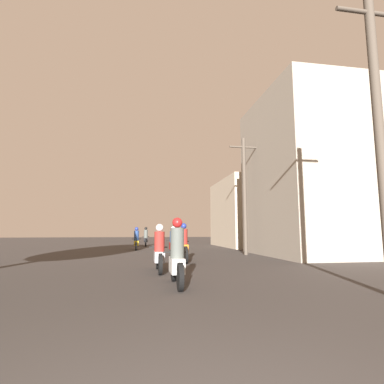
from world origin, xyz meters
name	(u,v)px	position (x,y,z in m)	size (l,w,h in m)	color
motorcycle_white	(177,258)	(0.48, 5.77, 0.63)	(0.60, 1.90, 1.58)	black
motorcycle_silver	(159,252)	(0.21, 8.23, 0.59)	(0.60, 2.01, 1.48)	black
motorcycle_orange	(183,246)	(1.38, 11.09, 0.63)	(0.60, 2.11, 1.58)	black
motorcycle_red	(173,244)	(1.22, 13.84, 0.60)	(0.60, 2.16, 1.49)	black
motorcycle_yellow	(136,241)	(-0.67, 19.27, 0.61)	(0.60, 1.89, 1.52)	black
motorcycle_black	(146,238)	(0.02, 24.28, 0.63)	(0.60, 2.04, 1.59)	black
building_right_near	(307,175)	(8.38, 13.21, 4.24)	(5.04, 6.87, 8.48)	gray
building_right_far	(246,213)	(8.11, 22.31, 2.69)	(4.20, 7.56, 5.39)	beige
utility_pole_near	(379,127)	(4.54, 4.00, 3.45)	(1.60, 0.20, 6.57)	#4C4238
utility_pole_far	(245,192)	(5.13, 14.09, 3.34)	(1.60, 0.20, 6.37)	#4C4238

